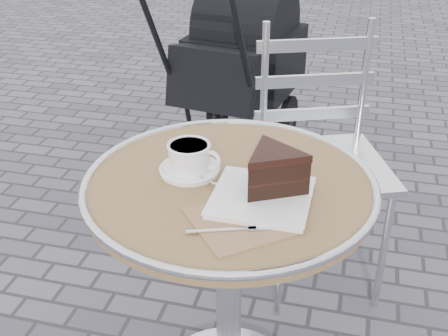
% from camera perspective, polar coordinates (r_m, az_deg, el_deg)
% --- Properties ---
extents(cafe_table, '(0.72, 0.72, 0.74)m').
position_cam_1_polar(cafe_table, '(1.45, 0.53, -6.97)').
color(cafe_table, silver).
rests_on(cafe_table, ground).
extents(cappuccino_set, '(0.16, 0.15, 0.08)m').
position_cam_1_polar(cappuccino_set, '(1.39, -3.47, 0.83)').
color(cappuccino_set, white).
rests_on(cappuccino_set, cafe_table).
extents(cake_plate_set, '(0.28, 0.35, 0.12)m').
position_cam_1_polar(cake_plate_set, '(1.28, 4.72, -0.92)').
color(cake_plate_set, '#926A50').
rests_on(cake_plate_set, cafe_table).
extents(bistro_chair, '(0.55, 0.55, 0.95)m').
position_cam_1_polar(bistro_chair, '(2.00, 9.50, 4.00)').
color(bistro_chair, silver).
rests_on(bistro_chair, ground).
extents(baby_stroller, '(0.59, 1.04, 1.03)m').
position_cam_1_polar(baby_stroller, '(2.87, 1.42, 9.61)').
color(baby_stroller, black).
rests_on(baby_stroller, ground).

